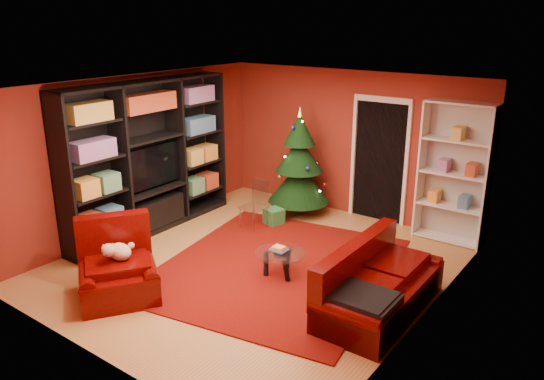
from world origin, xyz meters
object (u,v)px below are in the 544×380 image
Objects in this scene: media_unit at (149,158)px; gift_box_green at (274,217)px; sofa at (381,280)px; rug at (276,267)px; armchair at (118,268)px; gift_box_red at (294,197)px; dog at (120,252)px; christmas_tree at (299,163)px; acrylic_chair at (254,208)px; white_bookshelf at (454,174)px; coffee_table at (280,264)px.

gift_box_green is (1.56, 1.36, -1.11)m from media_unit.
sofa is (4.29, -0.16, -0.83)m from media_unit.
rug is at bearing -52.67° from gift_box_green.
gift_box_red is at bearing 36.95° from armchair.
media_unit is 8.19× the size of dog.
media_unit is at bearing -127.47° from christmas_tree.
gift_box_green is 0.46m from acrylic_chair.
white_bookshelf reaches higher than dog.
dog is (-2.82, -4.28, -0.52)m from white_bookshelf.
gift_box_red is 0.29× the size of acrylic_chair.
sofa reaches higher than armchair.
sofa reaches higher than gift_box_green.
acrylic_chair is (-0.01, 2.78, -0.22)m from dog.
dog is 0.52× the size of acrylic_chair.
christmas_tree is at bearing 117.75° from coffee_table.
gift_box_red is (-0.36, 1.16, -0.03)m from gift_box_green.
armchair is 1.46× the size of coffee_table.
white_bookshelf is at bearing 29.61° from media_unit.
acrylic_chair is (-2.90, 1.16, -0.04)m from sofa.
rug is 2.86m from media_unit.
white_bookshelf reaches higher than coffee_table.
gift_box_red is 3.20m from white_bookshelf.
armchair is (1.42, -1.85, -0.85)m from media_unit.
media_unit reaches higher than coffee_table.
acrylic_chair is at bearing 140.00° from coffee_table.
christmas_tree is at bearing 31.15° from dog.
coffee_table reaches higher than gift_box_green.
christmas_tree is 3.88m from dog.
media_unit is 3.01m from gift_box_red.
rug is 1.78m from sofa.
acrylic_chair is at bearing 34.78° from media_unit.
media_unit is (-2.58, -0.02, 1.25)m from rug.
armchair is 2.61× the size of dog.
white_bookshelf is 5.23m from armchair.
coffee_table is (-1.45, -2.66, -0.94)m from white_bookshelf.
dog is (-0.01, 0.07, 0.20)m from armchair.
sofa reaches higher than dog.
rug is 2.47m from christmas_tree.
white_bookshelf is (3.03, -0.02, 1.01)m from gift_box_red.
armchair is (0.23, -4.37, 0.30)m from gift_box_red.
rug is 2.86m from gift_box_red.
rug is 1.82× the size of sofa.
coffee_table is (1.18, -2.24, -0.78)m from christmas_tree.
christmas_tree is 1.09m from gift_box_green.
armchair is 3.34m from sofa.
armchair reaches higher than coffee_table.
gift_box_red is 1.56m from acrylic_chair.
media_unit is 2.36m from dog.
dog is at bearing -92.72° from gift_box_green.
armchair is (-2.81, -4.35, -0.72)m from white_bookshelf.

